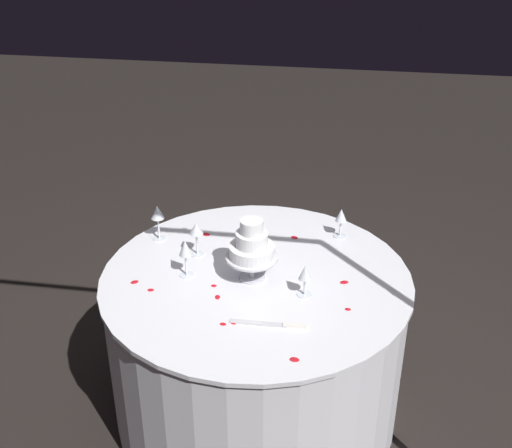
# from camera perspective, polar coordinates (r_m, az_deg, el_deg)

# --- Properties ---
(ground_plane) EXTENTS (12.00, 12.00, 0.00)m
(ground_plane) POSITION_cam_1_polar(r_m,az_deg,el_deg) (3.29, -0.00, -15.52)
(ground_plane) COLOR black
(decorative_arch) EXTENTS (2.15, 0.06, 2.11)m
(decorative_arch) POSITION_cam_1_polar(r_m,az_deg,el_deg) (2.03, -2.38, 2.61)
(decorative_arch) COLOR #473D2D
(decorative_arch) RESTS_ON ground
(main_table) EXTENTS (1.33, 1.33, 0.75)m
(main_table) POSITION_cam_1_polar(r_m,az_deg,el_deg) (3.04, -0.00, -10.45)
(main_table) COLOR white
(main_table) RESTS_ON ground
(tiered_cake) EXTENTS (0.22, 0.22, 0.28)m
(tiered_cake) POSITION_cam_1_polar(r_m,az_deg,el_deg) (2.72, -0.36, -1.95)
(tiered_cake) COLOR silver
(tiered_cake) RESTS_ON main_table
(wine_glass_0) EXTENTS (0.06, 0.06, 0.17)m
(wine_glass_0) POSITION_cam_1_polar(r_m,az_deg,el_deg) (2.77, -6.13, -2.26)
(wine_glass_0) COLOR silver
(wine_glass_0) RESTS_ON main_table
(wine_glass_1) EXTENTS (0.06, 0.06, 0.16)m
(wine_glass_1) POSITION_cam_1_polar(r_m,az_deg,el_deg) (2.92, -5.17, -0.58)
(wine_glass_1) COLOR silver
(wine_glass_1) RESTS_ON main_table
(wine_glass_2) EXTENTS (0.06, 0.06, 0.14)m
(wine_glass_2) POSITION_cam_1_polar(r_m,az_deg,el_deg) (3.09, 7.36, 0.60)
(wine_glass_2) COLOR silver
(wine_glass_2) RESTS_ON main_table
(wine_glass_3) EXTENTS (0.06, 0.06, 0.14)m
(wine_glass_3) POSITION_cam_1_polar(r_m,az_deg,el_deg) (2.65, 4.26, -4.33)
(wine_glass_3) COLOR silver
(wine_glass_3) RESTS_ON main_table
(wine_glass_4) EXTENTS (0.06, 0.06, 0.17)m
(wine_glass_4) POSITION_cam_1_polar(r_m,az_deg,el_deg) (3.06, -8.50, 0.87)
(wine_glass_4) COLOR silver
(wine_glass_4) RESTS_ON main_table
(cake_knife) EXTENTS (0.30, 0.03, 0.01)m
(cake_knife) POSITION_cam_1_polar(r_m,az_deg,el_deg) (2.54, 1.47, -8.66)
(cake_knife) COLOR silver
(cake_knife) RESTS_ON main_table
(rose_petal_0) EXTENTS (0.03, 0.02, 0.00)m
(rose_petal_0) POSITION_cam_1_polar(r_m,az_deg,el_deg) (2.76, -9.08, -5.65)
(rose_petal_0) COLOR red
(rose_petal_0) RESTS_ON main_table
(rose_petal_1) EXTENTS (0.03, 0.02, 0.00)m
(rose_petal_1) POSITION_cam_1_polar(r_m,az_deg,el_deg) (2.55, -2.87, -8.62)
(rose_petal_1) COLOR red
(rose_petal_1) RESTS_ON main_table
(rose_petal_2) EXTENTS (0.03, 0.02, 0.00)m
(rose_petal_2) POSITION_cam_1_polar(r_m,az_deg,el_deg) (2.64, 7.95, -7.30)
(rose_petal_2) COLOR red
(rose_petal_2) RESTS_ON main_table
(rose_petal_3) EXTENTS (0.03, 0.03, 0.00)m
(rose_petal_3) POSITION_cam_1_polar(r_m,az_deg,el_deg) (2.55, -1.98, -8.51)
(rose_petal_3) COLOR red
(rose_petal_3) RESTS_ON main_table
(rose_petal_4) EXTENTS (0.04, 0.03, 0.00)m
(rose_petal_4) POSITION_cam_1_polar(r_m,az_deg,el_deg) (2.39, 3.35, -11.60)
(rose_petal_4) COLOR red
(rose_petal_4) RESTS_ON main_table
(rose_petal_5) EXTENTS (0.05, 0.04, 0.00)m
(rose_petal_5) POSITION_cam_1_polar(r_m,az_deg,el_deg) (3.13, -4.33, -0.89)
(rose_petal_5) COLOR red
(rose_petal_5) RESTS_ON main_table
(rose_petal_6) EXTENTS (0.04, 0.04, 0.00)m
(rose_petal_6) POSITION_cam_1_polar(r_m,az_deg,el_deg) (2.82, -10.45, -4.95)
(rose_petal_6) COLOR red
(rose_petal_6) RESTS_ON main_table
(rose_petal_7) EXTENTS (0.04, 0.04, 0.00)m
(rose_petal_7) POSITION_cam_1_polar(r_m,az_deg,el_deg) (2.80, 7.63, -5.01)
(rose_petal_7) COLOR red
(rose_petal_7) RESTS_ON main_table
(rose_petal_8) EXTENTS (0.03, 0.03, 0.00)m
(rose_petal_8) POSITION_cam_1_polar(r_m,az_deg,el_deg) (2.69, -3.34, -6.32)
(rose_petal_8) COLOR red
(rose_petal_8) RESTS_ON main_table
(rose_petal_9) EXTENTS (0.03, 0.02, 0.00)m
(rose_petal_9) POSITION_cam_1_polar(r_m,az_deg,el_deg) (2.76, -3.65, -5.34)
(rose_petal_9) COLOR red
(rose_petal_9) RESTS_ON main_table
(rose_petal_10) EXTENTS (0.04, 0.04, 0.00)m
(rose_petal_10) POSITION_cam_1_polar(r_m,az_deg,el_deg) (3.10, 3.35, -1.17)
(rose_petal_10) COLOR red
(rose_petal_10) RESTS_ON main_table
(rose_petal_11) EXTENTS (0.03, 0.04, 0.00)m
(rose_petal_11) POSITION_cam_1_polar(r_m,az_deg,el_deg) (3.00, 1.49, -2.30)
(rose_petal_11) COLOR red
(rose_petal_11) RESTS_ON main_table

